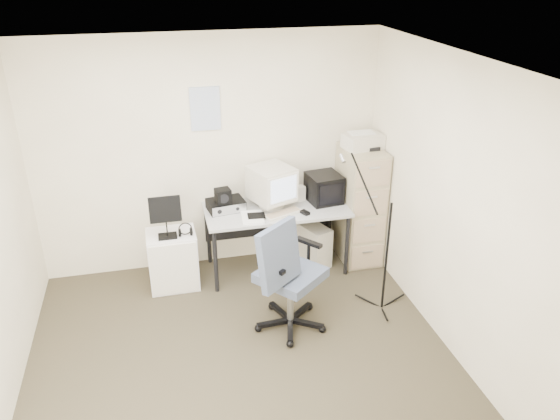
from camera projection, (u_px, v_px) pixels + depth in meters
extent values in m
cube|color=#3B3722|center=(243.00, 364.00, 4.65)|extent=(3.60, 3.60, 0.01)
cube|color=white|center=(232.00, 66.00, 3.57)|extent=(3.60, 3.60, 0.01)
cube|color=#FCF0CE|center=(210.00, 155.00, 5.69)|extent=(3.60, 0.02, 2.50)
cube|color=#FCF0CE|center=(304.00, 411.00, 2.53)|extent=(3.60, 0.02, 2.50)
cube|color=#FCF0CE|center=(454.00, 210.00, 4.49)|extent=(0.02, 3.60, 2.50)
cube|color=white|center=(205.00, 109.00, 5.46)|extent=(0.30, 0.02, 0.44)
cube|color=gray|center=(360.00, 205.00, 6.00)|extent=(0.40, 0.60, 1.30)
cube|color=beige|center=(363.00, 141.00, 5.72)|extent=(0.43, 0.33, 0.15)
cube|color=#979794|center=(276.00, 239.00, 5.90)|extent=(1.50, 0.70, 0.73)
cube|color=beige|center=(271.00, 187.00, 5.70)|extent=(0.52, 0.53, 0.44)
cube|color=black|center=(324.00, 188.00, 5.85)|extent=(0.37, 0.39, 0.30)
cube|color=silver|center=(300.00, 193.00, 5.89)|extent=(0.11, 0.11, 0.16)
cube|color=beige|center=(283.00, 214.00, 5.60)|extent=(0.43, 0.28, 0.02)
cube|color=black|center=(305.00, 213.00, 5.61)|extent=(0.10, 0.12, 0.03)
cube|color=black|center=(226.00, 205.00, 5.69)|extent=(0.41, 0.32, 0.11)
cube|color=black|center=(223.00, 196.00, 5.58)|extent=(0.17, 0.16, 0.15)
cube|color=white|center=(252.00, 217.00, 5.52)|extent=(0.24, 0.31, 0.02)
cube|color=beige|center=(311.00, 243.00, 6.09)|extent=(0.38, 0.54, 0.46)
cube|color=#454B5C|center=(291.00, 273.00, 4.87)|extent=(0.94, 0.94, 1.16)
cube|color=white|center=(173.00, 259.00, 5.62)|extent=(0.49, 0.40, 0.61)
cube|color=black|center=(166.00, 217.00, 5.33)|extent=(0.33, 0.22, 0.45)
torus|color=black|center=(185.00, 231.00, 5.43)|extent=(0.19, 0.19, 0.03)
cylinder|color=black|center=(388.00, 241.00, 5.07)|extent=(0.02, 0.02, 1.48)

